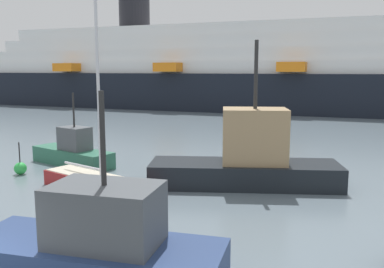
{
  "coord_description": "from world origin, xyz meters",
  "views": [
    {
      "loc": [
        8.35,
        -6.82,
        5.38
      ],
      "look_at": [
        0.0,
        16.75,
        1.52
      ],
      "focal_mm": 39.23,
      "sensor_mm": 36.0,
      "label": 1
    }
  ],
  "objects": [
    {
      "name": "sailboat_2",
      "position": [
        -1.76,
        8.78,
        0.47
      ],
      "size": [
        5.79,
        3.05,
        8.72
      ],
      "rotation": [
        0.0,
        0.0,
        -0.31
      ],
      "color": "maroon",
      "rests_on": "ground_plane"
    },
    {
      "name": "fishing_boat_0",
      "position": [
        -5.8,
        12.9,
        0.74
      ],
      "size": [
        5.67,
        3.09,
        4.11
      ],
      "rotation": [
        0.0,
        0.0,
        -0.3
      ],
      "color": "#2D6B51",
      "rests_on": "ground_plane"
    },
    {
      "name": "cruise_ship",
      "position": [
        -4.83,
        49.38,
        5.02
      ],
      "size": [
        88.76,
        15.43,
        15.67
      ],
      "rotation": [
        0.0,
        0.0,
        -0.02
      ],
      "color": "black",
      "rests_on": "ground_plane"
    },
    {
      "name": "channel_buoy_1",
      "position": [
        -7.08,
        10.13,
        0.33
      ],
      "size": [
        0.64,
        0.64,
        1.69
      ],
      "color": "green",
      "rests_on": "ground_plane"
    },
    {
      "name": "fishing_boat_3",
      "position": [
        2.55,
        2.2,
        0.89
      ],
      "size": [
        7.04,
        2.95,
        4.86
      ],
      "rotation": [
        0.0,
        0.0,
        0.08
      ],
      "color": "navy",
      "rests_on": "ground_plane"
    },
    {
      "name": "fishing_boat_2",
      "position": [
        4.44,
        12.01,
        1.22
      ],
      "size": [
        9.13,
        4.81,
        6.68
      ],
      "rotation": [
        0.0,
        0.0,
        0.27
      ],
      "color": "black",
      "rests_on": "ground_plane"
    }
  ]
}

